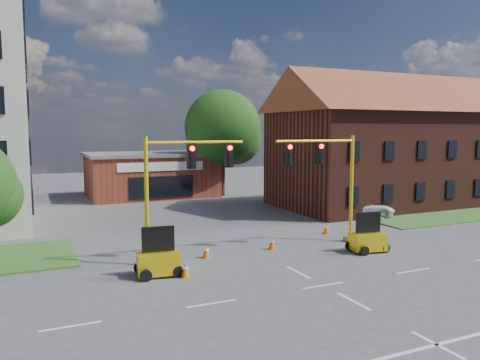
{
  "coord_description": "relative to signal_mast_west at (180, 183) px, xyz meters",
  "views": [
    {
      "loc": [
        -11.03,
        -15.89,
        6.46
      ],
      "look_at": [
        0.69,
        10.0,
        3.46
      ],
      "focal_mm": 35.0,
      "sensor_mm": 36.0,
      "label": 1
    }
  ],
  "objects": [
    {
      "name": "tree_large",
      "position": [
        11.24,
        21.08,
        2.55
      ],
      "size": [
        7.86,
        7.48,
        10.5
      ],
      "color": "#382214",
      "rests_on": "ground"
    },
    {
      "name": "signal_mast_west",
      "position": [
        0.0,
        0.0,
        0.0
      ],
      "size": [
        5.3,
        0.6,
        6.2
      ],
      "color": "gray",
      "rests_on": "ground"
    },
    {
      "name": "cone_d",
      "position": [
        10.2,
        2.21,
        -3.58
      ],
      "size": [
        0.4,
        0.4,
        0.7
      ],
      "color": "orange",
      "rests_on": "ground"
    },
    {
      "name": "lane_markings",
      "position": [
        4.36,
        -9.0,
        -3.91
      ],
      "size": [
        60.0,
        36.0,
        0.01
      ],
      "primitive_type": null,
      "color": "silver",
      "rests_on": "ground"
    },
    {
      "name": "brick_shop",
      "position": [
        4.36,
        23.99,
        -1.76
      ],
      "size": [
        12.4,
        8.4,
        4.3
      ],
      "color": "brown",
      "rests_on": "ground"
    },
    {
      "name": "signal_mast_east",
      "position": [
        8.71,
        0.0,
        0.0
      ],
      "size": [
        5.3,
        0.6,
        6.2
      ],
      "color": "gray",
      "rests_on": "ground"
    },
    {
      "name": "grass_verge_ne",
      "position": [
        22.36,
        3.0,
        -3.88
      ],
      "size": [
        14.0,
        4.0,
        0.08
      ],
      "primitive_type": "cube",
      "color": "#2E5821",
      "rests_on": "ground"
    },
    {
      "name": "townhouse_row",
      "position": [
        22.36,
        10.0,
        2.01
      ],
      "size": [
        21.0,
        11.0,
        11.5
      ],
      "color": "#4F2217",
      "rests_on": "ground"
    },
    {
      "name": "trailer_east",
      "position": [
        9.71,
        -2.31,
        -3.28
      ],
      "size": [
        1.98,
        1.51,
        2.04
      ],
      "rotation": [
        0.0,
        0.0,
        -0.19
      ],
      "color": "yellow",
      "rests_on": "ground"
    },
    {
      "name": "cone_b",
      "position": [
        1.36,
        0.04,
        -3.58
      ],
      "size": [
        0.4,
        0.4,
        0.7
      ],
      "color": "orange",
      "rests_on": "ground"
    },
    {
      "name": "pickup_white",
      "position": [
        15.78,
        6.01,
        -3.2
      ],
      "size": [
        5.74,
        4.15,
        1.45
      ],
      "primitive_type": "imported",
      "rotation": [
        0.0,
        0.0,
        1.2
      ],
      "color": "white",
      "rests_on": "ground"
    },
    {
      "name": "trailer_west",
      "position": [
        -1.58,
        -1.77,
        -3.25
      ],
      "size": [
        2.01,
        1.47,
        2.13
      ],
      "rotation": [
        0.0,
        0.0,
        -0.13
      ],
      "color": "yellow",
      "rests_on": "ground"
    },
    {
      "name": "cone_c",
      "position": [
        5.24,
        0.2,
        -3.58
      ],
      "size": [
        0.4,
        0.4,
        0.7
      ],
      "color": "orange",
      "rests_on": "ground"
    },
    {
      "name": "ground",
      "position": [
        4.36,
        -6.0,
        -3.92
      ],
      "size": [
        120.0,
        120.0,
        0.0
      ],
      "primitive_type": "plane",
      "color": "#49494C",
      "rests_on": "ground"
    },
    {
      "name": "cone_a",
      "position": [
        -0.59,
        -2.58,
        -3.58
      ],
      "size": [
        0.4,
        0.4,
        0.7
      ],
      "color": "orange",
      "rests_on": "ground"
    }
  ]
}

